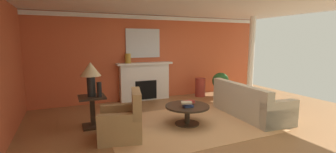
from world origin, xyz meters
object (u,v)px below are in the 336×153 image
coffee_table (187,110)px  vase_on_side_table (99,89)px  armchair_near_window (123,123)px  mantel_mirror (143,43)px  potted_plant (220,83)px  table_lamp (91,73)px  vase_mantel_left (128,58)px  vase_tall_corner (200,87)px  sofa (249,105)px  fireplace (145,82)px  side_table (92,109)px

coffee_table → vase_on_side_table: (-1.84, 0.60, 0.53)m
coffee_table → armchair_near_window: bearing=-173.4°
mantel_mirror → potted_plant: bearing=-16.6°
table_lamp → coffee_table: bearing=-19.8°
coffee_table → potted_plant: potted_plant is taller
table_lamp → vase_mantel_left: (1.29, 1.82, 0.15)m
coffee_table → vase_tall_corner: 2.88m
potted_plant → table_lamp: bearing=-164.0°
armchair_near_window → coffee_table: 1.54m
mantel_mirror → vase_tall_corner: mantel_mirror is taller
sofa → potted_plant: size_ratio=2.59×
sofa → vase_on_side_table: 3.68m
vase_on_side_table → vase_tall_corner: (3.59, 1.69, -0.54)m
armchair_near_window → vase_mantel_left: vase_mantel_left is taller
fireplace → side_table: fireplace is taller
fireplace → vase_on_side_table: 2.63m
vase_on_side_table → mantel_mirror: bearing=51.3°
mantel_mirror → table_lamp: (-1.84, -1.99, -0.60)m
table_lamp → vase_on_side_table: size_ratio=2.31×
sofa → table_lamp: (-3.73, 0.80, 0.93)m
fireplace → sofa: fireplace is taller
table_lamp → side_table: bearing=0.0°
sofa → coffee_table: (-1.73, 0.08, 0.04)m
sofa → armchair_near_window: (-3.26, -0.09, 0.01)m
table_lamp → potted_plant: 4.58m
armchair_near_window → vase_on_side_table: vase_on_side_table is taller
vase_on_side_table → coffee_table: bearing=-18.0°
mantel_mirror → sofa: mantel_mirror is taller
side_table → mantel_mirror: bearing=47.3°
coffee_table → table_lamp: size_ratio=1.33×
fireplace → coffee_table: fireplace is taller
fireplace → mantel_mirror: (0.00, 0.12, 1.25)m
sofa → vase_tall_corner: sofa is taller
fireplace → coffee_table: (0.15, -2.59, -0.24)m
sofa → mantel_mirror: bearing=124.0°
side_table → vase_tall_corner: (3.74, 1.57, -0.08)m
side_table → armchair_near_window: bearing=-62.8°
side_table → coffee_table: bearing=-19.8°
armchair_near_window → table_lamp: 1.36m
coffee_table → vase_mantel_left: 2.83m
vase_mantel_left → potted_plant: size_ratio=0.36×
mantel_mirror → table_lamp: 2.78m
fireplace → armchair_near_window: (-1.38, -2.77, -0.27)m
mantel_mirror → vase_on_side_table: 2.87m
armchair_near_window → potted_plant: (3.88, 2.14, 0.19)m
potted_plant → vase_tall_corner: bearing=151.3°
mantel_mirror → potted_plant: mantel_mirror is taller
potted_plant → vase_mantel_left: bearing=169.3°
sofa → potted_plant: bearing=73.2°
table_lamp → fireplace: bearing=45.5°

